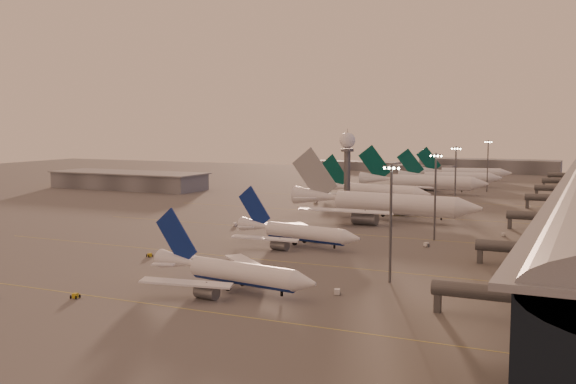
% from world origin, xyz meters
% --- Properties ---
extents(ground, '(700.00, 700.00, 0.00)m').
position_xyz_m(ground, '(0.00, 0.00, 0.00)').
color(ground, '#525050').
rests_on(ground, ground).
extents(taxiway_markings, '(180.00, 185.25, 0.02)m').
position_xyz_m(taxiway_markings, '(30.00, 56.00, 0.01)').
color(taxiway_markings, gold).
rests_on(taxiway_markings, ground).
extents(hangar, '(82.00, 27.00, 8.50)m').
position_xyz_m(hangar, '(-120.00, 140.00, 4.32)').
color(hangar, '#5B5C62').
rests_on(hangar, ground).
extents(radar_tower, '(6.40, 6.40, 31.10)m').
position_xyz_m(radar_tower, '(5.00, 120.00, 20.95)').
color(radar_tower, '#53555A').
rests_on(radar_tower, ground).
extents(mast_a, '(3.60, 0.56, 25.00)m').
position_xyz_m(mast_a, '(58.00, 0.00, 13.74)').
color(mast_a, '#53555A').
rests_on(mast_a, ground).
extents(mast_b, '(3.60, 0.56, 25.00)m').
position_xyz_m(mast_b, '(55.00, 55.00, 13.74)').
color(mast_b, '#53555A').
rests_on(mast_b, ground).
extents(mast_c, '(3.60, 0.56, 25.00)m').
position_xyz_m(mast_c, '(50.00, 110.00, 13.74)').
color(mast_c, '#53555A').
rests_on(mast_c, ground).
extents(mast_d, '(3.60, 0.56, 25.00)m').
position_xyz_m(mast_d, '(48.00, 200.00, 13.74)').
color(mast_d, '#53555A').
rests_on(mast_d, ground).
extents(distant_horizon, '(165.00, 37.50, 9.00)m').
position_xyz_m(distant_horizon, '(2.62, 325.14, 3.89)').
color(distant_horizon, '#5B5C62').
rests_on(distant_horizon, ground).
extents(narrowbody_near, '(39.81, 31.57, 15.61)m').
position_xyz_m(narrowbody_near, '(31.32, -19.89, 3.16)').
color(narrowbody_near, white).
rests_on(narrowbody_near, ground).
extents(narrowbody_mid, '(39.63, 31.35, 15.61)m').
position_xyz_m(narrowbody_mid, '(23.10, 30.29, 3.16)').
color(narrowbody_mid, white).
rests_on(narrowbody_mid, ground).
extents(widebody_white, '(69.94, 55.83, 24.60)m').
position_xyz_m(widebody_white, '(29.77, 87.78, 4.27)').
color(widebody_white, white).
rests_on(widebody_white, ground).
extents(greentail_a, '(53.10, 42.35, 19.67)m').
position_xyz_m(greentail_a, '(11.00, 137.33, 3.47)').
color(greentail_a, white).
rests_on(greentail_a, ground).
extents(greentail_b, '(62.38, 50.39, 22.66)m').
position_xyz_m(greentail_b, '(21.15, 180.50, 4.00)').
color(greentail_b, white).
rests_on(greentail_b, ground).
extents(greentail_c, '(53.90, 43.16, 19.73)m').
position_xyz_m(greentail_c, '(25.67, 221.52, 3.48)').
color(greentail_c, white).
rests_on(greentail_c, ground).
extents(greentail_d, '(53.02, 42.38, 19.50)m').
position_xyz_m(greentail_d, '(26.44, 259.40, 3.44)').
color(greentail_d, white).
rests_on(greentail_d, ground).
extents(gsv_tug_near, '(2.19, 3.38, 0.93)m').
position_xyz_m(gsv_tug_near, '(7.07, -37.86, 0.48)').
color(gsv_tug_near, gold).
rests_on(gsv_tug_near, ground).
extents(gsv_catering_a, '(5.83, 3.88, 4.40)m').
position_xyz_m(gsv_catering_a, '(51.75, -14.04, 2.20)').
color(gsv_catering_a, white).
rests_on(gsv_catering_a, ground).
extents(gsv_tug_mid, '(3.54, 3.05, 0.87)m').
position_xyz_m(gsv_tug_mid, '(-4.21, 0.92, 0.45)').
color(gsv_tug_mid, gold).
rests_on(gsv_tug_mid, ground).
extents(gsv_truck_b, '(6.35, 4.01, 2.42)m').
position_xyz_m(gsv_truck_b, '(55.87, 43.45, 1.23)').
color(gsv_truck_b, white).
rests_on(gsv_truck_b, ground).
extents(gsv_truck_c, '(4.76, 5.68, 2.23)m').
position_xyz_m(gsv_truck_c, '(-9.19, 54.04, 1.14)').
color(gsv_truck_c, white).
rests_on(gsv_truck_c, ground).
extents(gsv_catering_b, '(4.86, 2.41, 3.94)m').
position_xyz_m(gsv_catering_b, '(72.26, 69.94, 1.97)').
color(gsv_catering_b, white).
rests_on(gsv_catering_b, ground).
extents(gsv_tug_far, '(2.17, 3.22, 0.86)m').
position_xyz_m(gsv_tug_far, '(12.36, 104.02, 0.44)').
color(gsv_tug_far, white).
rests_on(gsv_tug_far, ground).
extents(gsv_truck_d, '(3.82, 6.47, 2.46)m').
position_xyz_m(gsv_truck_d, '(-10.15, 124.22, 1.26)').
color(gsv_truck_d, white).
rests_on(gsv_truck_d, ground).
extents(gsv_tug_hangar, '(3.55, 2.57, 0.92)m').
position_xyz_m(gsv_tug_hangar, '(34.12, 161.62, 0.47)').
color(gsv_tug_hangar, gold).
rests_on(gsv_tug_hangar, ground).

